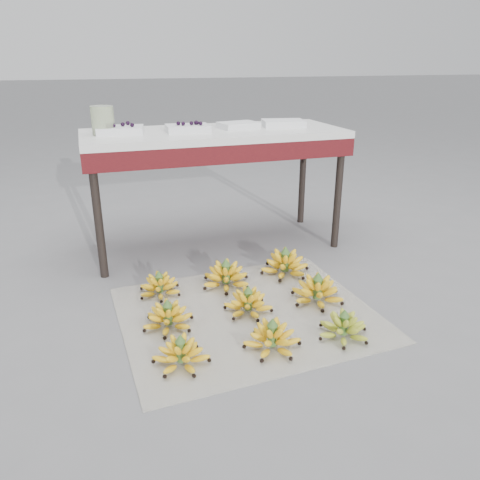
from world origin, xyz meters
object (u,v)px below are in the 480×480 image
object	(u,v)px
bunch_mid_left	(168,318)
tray_far_right	(283,123)
tray_right	(238,125)
bunch_front_right	(343,328)
vendor_table	(215,144)
bunch_mid_center	(248,303)
bunch_mid_right	(317,291)
bunch_back_center	(226,276)
bunch_back_left	(160,286)
bunch_front_center	(272,338)
tray_left	(188,128)
tray_far_left	(120,130)
bunch_front_left	(181,354)
newspaper_mat	(247,314)
bunch_back_right	(285,264)
glass_jar	(103,120)

from	to	relation	value
bunch_mid_left	tray_far_right	distance (m)	1.58
tray_far_right	tray_right	bearing A→B (deg)	176.95
bunch_front_right	vendor_table	world-z (taller)	vendor_table
bunch_mid_center	bunch_mid_right	bearing A→B (deg)	-6.16
bunch_back_center	bunch_mid_left	bearing A→B (deg)	-139.63
bunch_front_right	bunch_back_center	size ratio (longest dim) A/B	1.08
bunch_mid_right	bunch_back_left	bearing A→B (deg)	169.87
bunch_mid_center	bunch_front_center	bearing A→B (deg)	-96.05
bunch_front_center	bunch_back_center	xyz separation A→B (m)	(-0.02, 0.66, 0.00)
tray_left	tray_far_right	distance (m)	0.66
tray_far_left	vendor_table	bearing A→B (deg)	-2.38
bunch_front_center	bunch_back_center	distance (m)	0.66
bunch_mid_center	tray_left	distance (m)	1.20
bunch_front_left	tray_far_right	distance (m)	1.79
newspaper_mat	bunch_back_left	size ratio (longest dim) A/B	4.71
tray_right	bunch_front_left	bearing A→B (deg)	-117.51
bunch_mid_right	bunch_back_center	size ratio (longest dim) A/B	1.20
bunch_mid_left	bunch_back_left	bearing A→B (deg)	76.18
bunch_back_center	bunch_front_right	bearing A→B (deg)	-61.85
newspaper_mat	tray_far_right	size ratio (longest dim) A/B	4.11
vendor_table	bunch_mid_center	bearing A→B (deg)	-95.74
bunch_front_left	tray_far_right	world-z (taller)	tray_far_right
bunch_front_left	bunch_front_center	distance (m)	0.41
bunch_front_center	bunch_back_right	bearing A→B (deg)	37.95
bunch_front_left	bunch_back_center	size ratio (longest dim) A/B	1.13
bunch_back_left	bunch_back_center	size ratio (longest dim) A/B	0.95
bunch_mid_right	bunch_mid_center	bearing A→B (deg)	-167.59
tray_left	tray_right	size ratio (longest dim) A/B	1.00
bunch_back_left	bunch_back_center	distance (m)	0.38
bunch_mid_right	bunch_back_right	size ratio (longest dim) A/B	1.03
bunch_back_left	glass_jar	bearing A→B (deg)	98.02
bunch_mid_left	bunch_front_right	bearing A→B (deg)	-35.53
bunch_back_right	tray_far_right	world-z (taller)	tray_far_right
bunch_front_left	vendor_table	distance (m)	1.52
bunch_back_right	bunch_back_left	bearing A→B (deg)	-170.20
bunch_mid_left	tray_left	bearing A→B (deg)	59.21
newspaper_mat	tray_far_right	world-z (taller)	tray_far_right
bunch_back_center	bunch_back_right	size ratio (longest dim) A/B	0.86
bunch_front_left	bunch_front_center	size ratio (longest dim) A/B	0.94
newspaper_mat	bunch_mid_center	xyz separation A→B (m)	(0.01, 0.01, 0.05)
bunch_back_left	bunch_back_right	world-z (taller)	bunch_back_right
tray_far_left	tray_right	distance (m)	0.75
glass_jar	bunch_mid_left	bearing A→B (deg)	-80.09
bunch_mid_right	bunch_back_left	xyz separation A→B (m)	(-0.78, 0.34, -0.01)
bunch_back_left	bunch_front_left	bearing A→B (deg)	-99.76
tray_far_right	bunch_front_right	bearing A→B (deg)	-99.99
newspaper_mat	tray_left	bearing A→B (deg)	94.37
bunch_back_center	tray_right	xyz separation A→B (m)	(0.29, 0.66, 0.75)
newspaper_mat	bunch_mid_left	xyz separation A→B (m)	(-0.40, -0.00, 0.05)
tray_far_left	tray_right	world-z (taller)	tray_far_left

